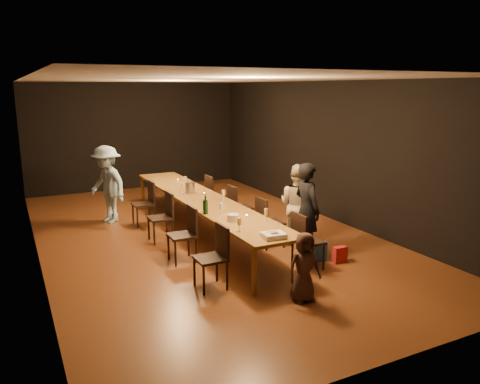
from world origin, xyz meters
name	(u,v)px	position (x,y,z in m)	size (l,w,h in m)	color
ground	(202,235)	(0.00, 0.00, 0.00)	(10.00, 10.00, 0.00)	#451F11
room_shell	(201,130)	(0.00, 0.00, 2.08)	(6.04, 10.04, 3.02)	black
table	(202,200)	(0.00, 0.00, 0.70)	(0.90, 6.00, 0.75)	brown
chair_right_0	(308,241)	(0.85, -2.40, 0.47)	(0.42, 0.42, 0.93)	black
chair_right_1	(270,222)	(0.85, -1.20, 0.47)	(0.42, 0.42, 0.93)	black
chair_right_2	(241,207)	(0.85, 0.00, 0.47)	(0.42, 0.42, 0.93)	black
chair_right_3	(217,195)	(0.85, 1.20, 0.47)	(0.42, 0.42, 0.93)	black
chair_left_0	(210,258)	(-0.85, -2.40, 0.47)	(0.42, 0.42, 0.93)	black
chair_left_1	(182,235)	(-0.85, -1.20, 0.47)	(0.42, 0.42, 0.93)	black
chair_left_2	(160,217)	(-0.85, 0.00, 0.47)	(0.42, 0.42, 0.93)	black
chair_left_3	(143,204)	(-0.85, 1.20, 0.47)	(0.42, 0.42, 0.93)	black
woman_birthday	(307,210)	(1.15, -1.90, 0.82)	(0.60, 0.39, 1.63)	black
woman_tan	(297,205)	(1.35, -1.31, 0.75)	(0.73, 0.57, 1.51)	#C5B394
man_blue	(107,184)	(-1.46, 1.76, 0.83)	(1.07, 0.62, 1.66)	#8FBBDE
child	(304,267)	(0.13, -3.34, 0.48)	(0.47, 0.31, 0.97)	#3E2722
gift_bag_red	(340,255)	(1.47, -2.42, 0.14)	(0.23, 0.13, 0.27)	red
gift_bag_blue	(318,251)	(1.20, -2.18, 0.17)	(0.27, 0.18, 0.34)	#225894
birthday_cake	(274,235)	(-0.02, -2.77, 0.79)	(0.35, 0.29, 0.08)	white
plate_stack	(233,218)	(-0.15, -1.72, 0.81)	(0.20, 0.20, 0.11)	silver
champagne_bottle	(205,204)	(-0.39, -1.13, 0.93)	(0.08, 0.08, 0.36)	black
ice_bucket	(190,187)	(-0.03, 0.56, 0.86)	(0.20, 0.20, 0.22)	#ACACB1
wineglass_0	(239,224)	(-0.31, -2.26, 0.85)	(0.06, 0.06, 0.21)	beige
wineglass_1	(266,215)	(0.31, -1.97, 0.85)	(0.06, 0.06, 0.21)	beige
wineglass_2	(221,209)	(-0.17, -1.29, 0.85)	(0.06, 0.06, 0.21)	silver
wineglass_3	(223,195)	(0.29, -0.38, 0.85)	(0.06, 0.06, 0.21)	beige
wineglass_4	(182,188)	(-0.18, 0.61, 0.85)	(0.06, 0.06, 0.21)	silver
wineglass_5	(185,181)	(0.12, 1.24, 0.85)	(0.06, 0.06, 0.21)	silver
tealight_near	(247,216)	(0.15, -1.61, 0.77)	(0.05, 0.05, 0.03)	#B2B7B2
tealight_mid	(204,194)	(0.15, 0.25, 0.77)	(0.05, 0.05, 0.03)	#B2B7B2
tealight_far	(178,180)	(0.15, 1.83, 0.77)	(0.05, 0.05, 0.03)	#B2B7B2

